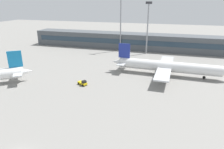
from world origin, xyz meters
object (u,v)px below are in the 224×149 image
object	(u,v)px
airplane_mid	(169,67)
baggage_tug_yellow	(83,83)
floodlight_tower_west	(121,19)
floodlight_tower_east	(148,25)

from	to	relation	value
airplane_mid	baggage_tug_yellow	xyz separation A→B (m)	(-27.35, -18.54, -2.62)
floodlight_tower_west	floodlight_tower_east	distance (m)	15.73
airplane_mid	floodlight_tower_west	world-z (taller)	floodlight_tower_west
floodlight_tower_west	floodlight_tower_east	size ratio (longest dim) A/B	1.16
airplane_mid	floodlight_tower_east	bearing A→B (deg)	111.71
floodlight_tower_west	floodlight_tower_east	bearing A→B (deg)	-11.26
floodlight_tower_east	baggage_tug_yellow	bearing A→B (deg)	-105.97
floodlight_tower_west	floodlight_tower_east	xyz separation A→B (m)	(15.29, -3.04, -2.13)
floodlight_tower_west	baggage_tug_yellow	bearing A→B (deg)	-89.19
airplane_mid	baggage_tug_yellow	bearing A→B (deg)	-145.87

